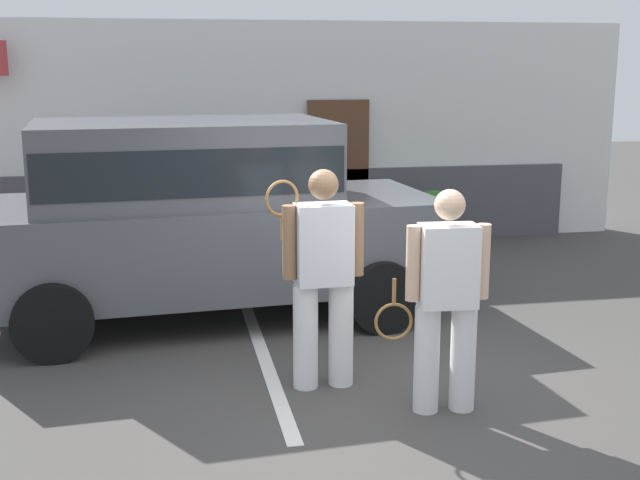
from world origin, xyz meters
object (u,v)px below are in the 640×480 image
Objects in this scene: tennis_player_man at (323,275)px; tennis_player_woman at (446,299)px; parked_suv at (199,210)px; potted_plant_by_porch at (433,218)px.

tennis_player_man is 1.04m from tennis_player_woman.
potted_plant_by_porch is (3.35, 2.51, -0.66)m from parked_suv.
parked_suv is 5.41× the size of potted_plant_by_porch.
tennis_player_woman is (0.81, -0.65, -0.05)m from tennis_player_man.
tennis_player_woman reaches higher than potted_plant_by_porch.
parked_suv reaches higher than tennis_player_woman.
parked_suv is 2.64× the size of tennis_player_man.
tennis_player_man is at bearing -71.59° from parked_suv.
tennis_player_man reaches higher than tennis_player_woman.
potted_plant_by_porch is at bearing 32.20° from parked_suv.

